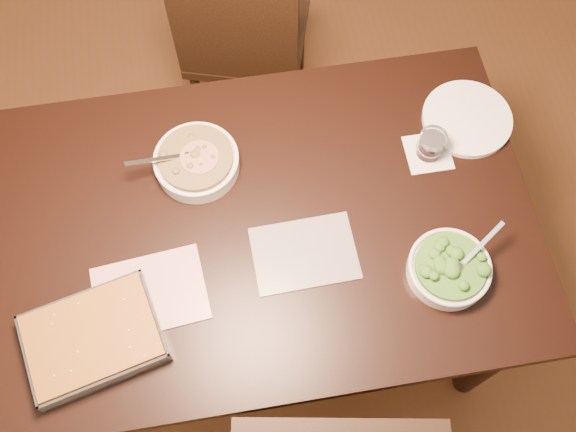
% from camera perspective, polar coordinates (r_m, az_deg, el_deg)
% --- Properties ---
extents(ground, '(4.00, 4.00, 0.00)m').
position_cam_1_polar(ground, '(2.33, -1.81, -8.09)').
color(ground, '#4C3015').
rests_on(ground, ground).
extents(table, '(1.40, 0.90, 0.75)m').
position_cam_1_polar(table, '(1.71, -2.44, -1.87)').
color(table, black).
rests_on(table, ground).
extents(magazine_a, '(0.28, 0.22, 0.01)m').
position_cam_1_polar(magazine_a, '(1.58, -12.17, -6.73)').
color(magazine_a, '#A8304C').
rests_on(magazine_a, table).
extents(magazine_b, '(0.26, 0.19, 0.00)m').
position_cam_1_polar(magazine_b, '(1.58, 1.47, -3.33)').
color(magazine_b, '#25252C').
rests_on(magazine_b, table).
extents(coaster, '(0.12, 0.12, 0.00)m').
position_cam_1_polar(coaster, '(1.75, 12.33, 5.51)').
color(coaster, white).
rests_on(coaster, table).
extents(stew_bowl, '(0.25, 0.22, 0.09)m').
position_cam_1_polar(stew_bowl, '(1.68, -8.13, 4.84)').
color(stew_bowl, white).
rests_on(stew_bowl, table).
extents(broccoli_bowl, '(0.21, 0.20, 0.08)m').
position_cam_1_polar(broccoli_bowl, '(1.59, 14.13, -4.53)').
color(broccoli_bowl, white).
rests_on(broccoli_bowl, table).
extents(baking_dish, '(0.35, 0.29, 0.05)m').
position_cam_1_polar(baking_dish, '(1.56, -16.91, -10.35)').
color(baking_dish, silver).
rests_on(baking_dish, table).
extents(wine_tumbler, '(0.07, 0.07, 0.08)m').
position_cam_1_polar(wine_tumbler, '(1.71, 12.62, 6.24)').
color(wine_tumbler, black).
rests_on(wine_tumbler, coaster).
extents(dinner_plate, '(0.24, 0.24, 0.02)m').
position_cam_1_polar(dinner_plate, '(1.82, 15.62, 8.34)').
color(dinner_plate, white).
rests_on(dinner_plate, table).
extents(chair_far, '(0.50, 0.50, 0.85)m').
position_cam_1_polar(chair_far, '(2.29, -3.99, 15.28)').
color(chair_far, black).
rests_on(chair_far, ground).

